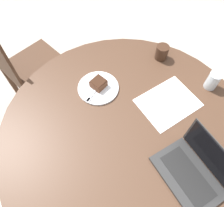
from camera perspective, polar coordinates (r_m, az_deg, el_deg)
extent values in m
plane|color=#B7AD9E|center=(1.84, 2.61, -16.06)|extent=(12.00, 12.00, 0.00)
cylinder|color=#4C3323|center=(1.83, 2.62, -15.97)|extent=(0.59, 0.59, 0.02)
cylinder|color=#4C3323|center=(1.50, 3.16, -12.43)|extent=(0.09, 0.09, 0.68)
cylinder|color=#4C3323|center=(1.17, 3.97, -6.79)|extent=(1.35, 1.35, 0.03)
cube|color=#472D1E|center=(1.84, -19.27, 9.25)|extent=(0.49, 0.49, 0.02)
cube|color=#472D1E|center=(2.18, -16.34, 10.66)|extent=(0.04, 0.04, 0.46)
cube|color=#472D1E|center=(1.95, -9.69, 5.15)|extent=(0.04, 0.04, 0.46)
cube|color=#472D1E|center=(2.11, -24.45, 4.58)|extent=(0.04, 0.04, 0.46)
cube|color=#472D1E|center=(1.87, -18.53, -1.83)|extent=(0.04, 0.04, 0.46)
cube|color=white|center=(1.27, 14.42, 0.22)|extent=(0.39, 0.35, 0.00)
cylinder|color=silver|center=(1.28, -3.61, 4.12)|extent=(0.24, 0.24, 0.01)
cube|color=brown|center=(1.26, -3.55, 5.20)|extent=(0.09, 0.08, 0.05)
cube|color=#351E13|center=(1.24, -3.61, 5.88)|extent=(0.08, 0.08, 0.00)
cube|color=silver|center=(1.26, -4.34, 3.39)|extent=(0.17, 0.02, 0.00)
cube|color=silver|center=(1.23, -6.20, 0.98)|extent=(0.03, 0.03, 0.00)
cylinder|color=#3D2619|center=(1.44, 12.88, 12.92)|extent=(0.08, 0.08, 0.09)
cylinder|color=silver|center=(1.37, 24.84, 5.47)|extent=(0.07, 0.07, 0.11)
cube|color=#2D2D2D|center=(1.12, 19.01, -17.57)|extent=(0.33, 0.38, 0.02)
cube|color=black|center=(1.11, 19.16, -17.44)|extent=(0.22, 0.29, 0.00)
cube|color=#2D2D2D|center=(1.07, 25.06, -12.63)|extent=(0.15, 0.29, 0.20)
cube|color=black|center=(1.07, 24.92, -12.75)|extent=(0.14, 0.27, 0.19)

